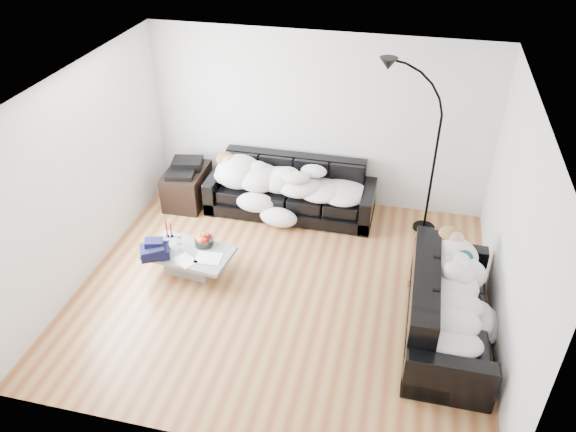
% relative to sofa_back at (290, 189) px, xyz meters
% --- Properties ---
extents(ground, '(5.00, 5.00, 0.00)m').
position_rel_sofa_back_xyz_m(ground, '(0.30, -1.75, -0.40)').
color(ground, brown).
rests_on(ground, ground).
extents(wall_back, '(5.00, 0.02, 2.60)m').
position_rel_sofa_back_xyz_m(wall_back, '(0.30, 0.50, 0.90)').
color(wall_back, silver).
rests_on(wall_back, ground).
extents(wall_left, '(0.02, 4.50, 2.60)m').
position_rel_sofa_back_xyz_m(wall_left, '(-2.20, -1.75, 0.90)').
color(wall_left, silver).
rests_on(wall_left, ground).
extents(wall_right, '(0.02, 4.50, 2.60)m').
position_rel_sofa_back_xyz_m(wall_right, '(2.80, -1.75, 0.90)').
color(wall_right, silver).
rests_on(wall_right, ground).
extents(ceiling, '(5.00, 5.00, 0.00)m').
position_rel_sofa_back_xyz_m(ceiling, '(0.30, -1.75, 2.20)').
color(ceiling, white).
rests_on(ceiling, ground).
extents(sofa_back, '(2.47, 0.86, 0.81)m').
position_rel_sofa_back_xyz_m(sofa_back, '(0.00, 0.00, 0.00)').
color(sofa_back, black).
rests_on(sofa_back, ground).
extents(sofa_right, '(0.89, 2.08, 0.84)m').
position_rel_sofa_back_xyz_m(sofa_right, '(2.29, -2.06, 0.02)').
color(sofa_right, black).
rests_on(sofa_right, ground).
extents(sleeper_back, '(2.09, 0.72, 0.42)m').
position_rel_sofa_back_xyz_m(sleeper_back, '(0.00, -0.05, 0.23)').
color(sleeper_back, silver).
rests_on(sleeper_back, sofa_back).
extents(sleeper_right, '(0.75, 1.78, 0.44)m').
position_rel_sofa_back_xyz_m(sleeper_right, '(2.29, -2.06, 0.23)').
color(sleeper_right, silver).
rests_on(sleeper_right, sofa_right).
extents(teal_cushion, '(0.42, 0.38, 0.20)m').
position_rel_sofa_back_xyz_m(teal_cushion, '(2.23, -1.42, 0.32)').
color(teal_cushion, '#0A4148').
rests_on(teal_cushion, sofa_right).
extents(coffee_table, '(1.15, 0.76, 0.32)m').
position_rel_sofa_back_xyz_m(coffee_table, '(-0.94, -1.68, -0.25)').
color(coffee_table, '#939699').
rests_on(coffee_table, ground).
extents(fruit_bowl, '(0.25, 0.25, 0.15)m').
position_rel_sofa_back_xyz_m(fruit_bowl, '(-0.80, -1.49, -0.01)').
color(fruit_bowl, white).
rests_on(fruit_bowl, coffee_table).
extents(wine_glass_a, '(0.09, 0.09, 0.17)m').
position_rel_sofa_back_xyz_m(wine_glass_a, '(-1.11, -1.55, -0.00)').
color(wine_glass_a, white).
rests_on(wine_glass_a, coffee_table).
extents(wine_glass_b, '(0.08, 0.08, 0.18)m').
position_rel_sofa_back_xyz_m(wine_glass_b, '(-1.23, -1.68, 0.00)').
color(wine_glass_b, white).
rests_on(wine_glass_b, coffee_table).
extents(wine_glass_c, '(0.08, 0.08, 0.18)m').
position_rel_sofa_back_xyz_m(wine_glass_c, '(-1.06, -1.69, 0.00)').
color(wine_glass_c, white).
rests_on(wine_glass_c, coffee_table).
extents(candle_left, '(0.06, 0.06, 0.26)m').
position_rel_sofa_back_xyz_m(candle_left, '(-1.33, -1.45, 0.04)').
color(candle_left, maroon).
rests_on(candle_left, coffee_table).
extents(candle_right, '(0.04, 0.04, 0.22)m').
position_rel_sofa_back_xyz_m(candle_right, '(-1.28, -1.43, 0.02)').
color(candle_right, maroon).
rests_on(candle_right, coffee_table).
extents(newspaper_a, '(0.34, 0.27, 0.01)m').
position_rel_sofa_back_xyz_m(newspaper_a, '(-0.65, -1.76, -0.08)').
color(newspaper_a, silver).
rests_on(newspaper_a, coffee_table).
extents(newspaper_b, '(0.35, 0.32, 0.01)m').
position_rel_sofa_back_xyz_m(newspaper_b, '(-0.91, -1.87, -0.08)').
color(newspaper_b, silver).
rests_on(newspaper_b, coffee_table).
extents(navy_jacket, '(0.47, 0.44, 0.19)m').
position_rel_sofa_back_xyz_m(navy_jacket, '(-1.36, -1.88, 0.09)').
color(navy_jacket, black).
rests_on(navy_jacket, coffee_table).
extents(shoes, '(0.55, 0.47, 0.11)m').
position_rel_sofa_back_xyz_m(shoes, '(2.05, -1.26, -0.35)').
color(shoes, '#472311').
rests_on(shoes, ground).
extents(av_cabinet, '(0.58, 0.83, 0.56)m').
position_rel_sofa_back_xyz_m(av_cabinet, '(-1.60, -0.09, -0.12)').
color(av_cabinet, black).
rests_on(av_cabinet, ground).
extents(stereo, '(0.50, 0.42, 0.13)m').
position_rel_sofa_back_xyz_m(stereo, '(-1.60, -0.09, 0.22)').
color(stereo, black).
rests_on(stereo, av_cabinet).
extents(floor_lamp, '(0.85, 0.57, 2.16)m').
position_rel_sofa_back_xyz_m(floor_lamp, '(1.99, 0.02, 0.68)').
color(floor_lamp, black).
rests_on(floor_lamp, ground).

